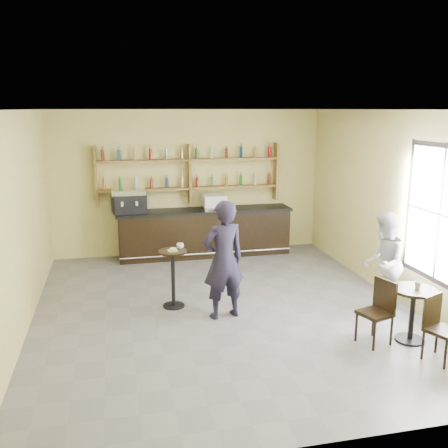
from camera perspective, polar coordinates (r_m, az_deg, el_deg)
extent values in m
plane|color=#5F5E62|center=(8.30, -0.13, -9.74)|extent=(7.00, 7.00, 0.00)
plane|color=white|center=(7.65, -0.15, 12.94)|extent=(7.00, 7.00, 0.00)
plane|color=#C5BD70|center=(11.21, -4.05, 4.74)|extent=(7.00, 0.00, 7.00)
plane|color=#C5BD70|center=(4.60, 9.50, -7.73)|extent=(7.00, 0.00, 7.00)
plane|color=#C5BD70|center=(7.76, -22.32, 0.04)|extent=(0.00, 7.00, 7.00)
plane|color=#C5BD70|center=(8.95, 18.96, 1.95)|extent=(0.00, 7.00, 7.00)
plane|color=white|center=(7.96, 23.45, 0.98)|extent=(0.00, 2.00, 2.00)
cube|color=white|center=(8.15, -5.91, -3.03)|extent=(0.17, 0.17, 0.00)
torus|color=#B89543|center=(8.13, -5.84, -2.89)|extent=(0.12, 0.12, 0.04)
imported|color=white|center=(8.25, -5.04, -2.50)|extent=(0.13, 0.13, 0.09)
imported|color=black|center=(7.72, -0.07, -4.13)|extent=(0.76, 0.58, 1.87)
imported|color=white|center=(7.46, 21.28, -6.51)|extent=(0.11, 0.11, 0.10)
imported|color=#9E9DA2|center=(8.33, 17.76, -4.31)|extent=(0.95, 1.00, 1.64)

